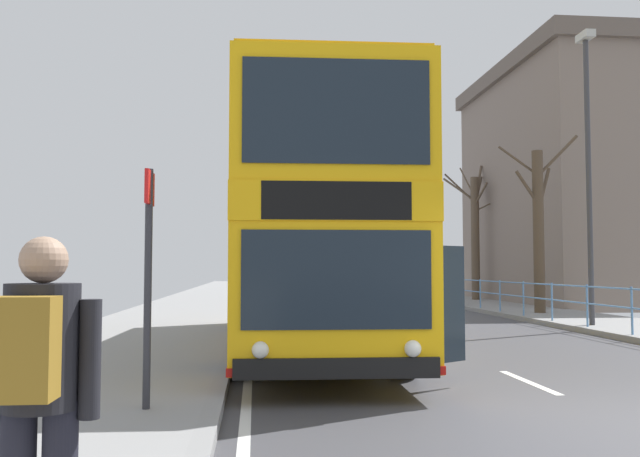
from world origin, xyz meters
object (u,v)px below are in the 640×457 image
(bare_tree_far_00, at_px, (475,232))
(pedestrian_with_backpack, at_px, (38,384))
(double_decker_bus_main, at_px, (311,233))
(bare_tree_far_01, at_px, (539,226))
(bus_stop_sign_near, at_px, (148,259))
(street_lamp_far_side, at_px, (588,154))
(background_building_00, at_px, (631,184))

(bare_tree_far_00, bearing_deg, pedestrian_with_backpack, -112.28)
(double_decker_bus_main, height_order, bare_tree_far_01, bare_tree_far_01)
(double_decker_bus_main, relative_size, bus_stop_sign_near, 4.31)
(street_lamp_far_side, distance_m, background_building_00, 14.96)
(bare_tree_far_00, distance_m, bare_tree_far_01, 9.39)
(bare_tree_far_00, bearing_deg, bare_tree_far_01, -95.79)
(bare_tree_far_00, bearing_deg, bus_stop_sign_near, -115.92)
(bus_stop_sign_near, distance_m, bare_tree_far_01, 17.74)
(pedestrian_with_backpack, xyz_separation_m, street_lamp_far_side, (9.67, 13.52, 3.52))
(bus_stop_sign_near, distance_m, background_building_00, 28.67)
(bare_tree_far_01, height_order, background_building_00, background_building_00)
(bus_stop_sign_near, relative_size, street_lamp_far_side, 0.33)
(bare_tree_far_00, relative_size, background_building_00, 0.51)
(bus_stop_sign_near, bearing_deg, bare_tree_far_01, 53.56)
(double_decker_bus_main, xyz_separation_m, street_lamp_far_side, (7.60, 3.59, 2.31))
(bus_stop_sign_near, bearing_deg, street_lamp_far_side, 43.97)
(double_decker_bus_main, distance_m, background_building_00, 22.81)
(bus_stop_sign_near, height_order, street_lamp_far_side, street_lamp_far_side)
(double_decker_bus_main, bearing_deg, bare_tree_far_01, 45.21)
(double_decker_bus_main, distance_m, bare_tree_far_01, 11.80)
(bus_stop_sign_near, bearing_deg, bare_tree_far_00, 64.08)
(pedestrian_with_backpack, bearing_deg, street_lamp_far_side, 54.41)
(street_lamp_far_side, distance_m, bare_tree_far_01, 5.07)
(pedestrian_with_backpack, height_order, bare_tree_far_01, bare_tree_far_01)
(bare_tree_far_00, relative_size, bare_tree_far_01, 1.08)
(bare_tree_far_01, bearing_deg, background_building_00, 44.49)
(pedestrian_with_backpack, distance_m, background_building_00, 31.85)
(double_decker_bus_main, distance_m, bus_stop_sign_near, 6.30)
(bare_tree_far_01, distance_m, background_building_00, 11.08)
(street_lamp_far_side, distance_m, bare_tree_far_00, 14.26)
(pedestrian_with_backpack, relative_size, street_lamp_far_side, 0.21)
(street_lamp_far_side, bearing_deg, bus_stop_sign_near, -136.03)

